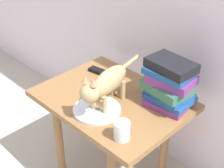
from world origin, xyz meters
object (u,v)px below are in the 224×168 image
object	(u,v)px
tv_remote	(101,72)
bread_roll	(97,102)
side_table	(112,111)
book_stack	(169,84)
cat	(106,83)
candle_jar	(122,131)
plate	(97,110)

from	to	relation	value
tv_remote	bread_roll	bearing A→B (deg)	-54.95
side_table	book_stack	size ratio (longest dim) A/B	3.03
side_table	book_stack	distance (m)	0.34
cat	candle_jar	world-z (taller)	cat
side_table	cat	bearing A→B (deg)	-65.15
plate	tv_remote	xyz separation A→B (m)	(-0.24, 0.25, 0.00)
cat	side_table	bearing A→B (deg)	114.85
plate	bread_roll	bearing A→B (deg)	137.40
bread_roll	candle_jar	size ratio (longest dim) A/B	0.94
cat	tv_remote	xyz separation A→B (m)	(-0.25, 0.20, -0.12)
side_table	bread_roll	distance (m)	0.17
side_table	plate	world-z (taller)	plate
plate	candle_jar	bearing A→B (deg)	-14.50
side_table	cat	size ratio (longest dim) A/B	1.55
plate	cat	xyz separation A→B (m)	(0.01, 0.05, 0.13)
plate	tv_remote	size ratio (longest dim) A/B	1.52
bread_roll	book_stack	world-z (taller)	book_stack
bread_roll	candle_jar	xyz separation A→B (m)	(0.23, -0.07, -0.00)
side_table	tv_remote	bearing A→B (deg)	150.07
candle_jar	cat	bearing A→B (deg)	152.32
candle_jar	tv_remote	world-z (taller)	candle_jar
cat	candle_jar	size ratio (longest dim) A/B	5.55
candle_jar	tv_remote	bearing A→B (deg)	146.05
cat	candle_jar	bearing A→B (deg)	-27.68
cat	candle_jar	distance (m)	0.26
book_stack	plate	bearing A→B (deg)	-126.78
bread_roll	book_stack	xyz separation A→B (m)	(0.22, 0.26, 0.08)
plate	candle_jar	distance (m)	0.22
side_table	candle_jar	distance (m)	0.33
candle_jar	plate	bearing A→B (deg)	165.50
side_table	candle_jar	world-z (taller)	candle_jar
side_table	bread_roll	world-z (taller)	bread_roll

